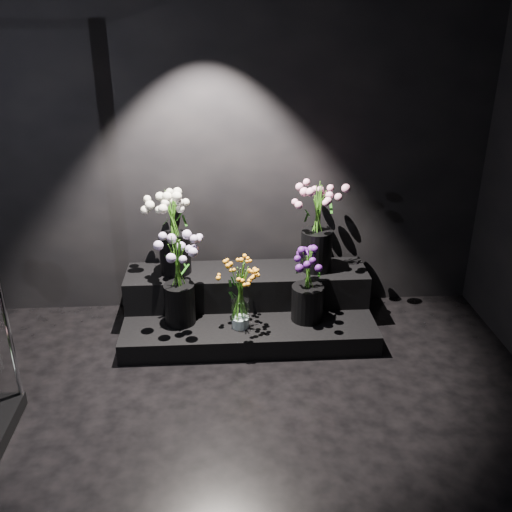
{
  "coord_description": "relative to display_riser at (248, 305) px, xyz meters",
  "views": [
    {
      "loc": [
        -0.12,
        -2.37,
        2.38
      ],
      "look_at": [
        0.11,
        1.2,
        0.79
      ],
      "focal_mm": 40.0,
      "sensor_mm": 36.0,
      "label": 1
    }
  ],
  "objects": [
    {
      "name": "floor",
      "position": [
        -0.07,
        -1.62,
        -0.18
      ],
      "size": [
        4.0,
        4.0,
        0.0
      ],
      "primitive_type": "plane",
      "color": "black",
      "rests_on": "ground"
    },
    {
      "name": "wall_back",
      "position": [
        -0.07,
        0.38,
        1.22
      ],
      "size": [
        4.0,
        0.0,
        4.0
      ],
      "primitive_type": "plane",
      "rotation": [
        1.57,
        0.0,
        0.0
      ],
      "color": "black",
      "rests_on": "floor"
    },
    {
      "name": "display_riser",
      "position": [
        0.0,
        0.0,
        0.0
      ],
      "size": [
        1.92,
        0.85,
        0.43
      ],
      "color": "black",
      "rests_on": "floor"
    },
    {
      "name": "bouquet_orange_bells",
      "position": [
        -0.07,
        -0.3,
        0.26
      ],
      "size": [
        0.29,
        0.29,
        0.55
      ],
      "rotation": [
        0.0,
        0.0,
        0.18
      ],
      "color": "white",
      "rests_on": "display_riser"
    },
    {
      "name": "bouquet_lilac",
      "position": [
        -0.52,
        -0.2,
        0.4
      ],
      "size": [
        0.47,
        0.47,
        0.7
      ],
      "rotation": [
        0.0,
        0.0,
        -0.25
      ],
      "color": "black",
      "rests_on": "display_riser"
    },
    {
      "name": "bouquet_purple",
      "position": [
        0.44,
        -0.21,
        0.3
      ],
      "size": [
        0.4,
        0.4,
        0.58
      ],
      "rotation": [
        0.0,
        0.0,
        0.35
      ],
      "color": "black",
      "rests_on": "display_riser"
    },
    {
      "name": "bouquet_cream_roses",
      "position": [
        -0.56,
        0.13,
        0.66
      ],
      "size": [
        0.51,
        0.51,
        0.68
      ],
      "rotation": [
        0.0,
        0.0,
        0.32
      ],
      "color": "black",
      "rests_on": "display_riser"
    },
    {
      "name": "bouquet_pink_roses",
      "position": [
        0.55,
        0.12,
        0.66
      ],
      "size": [
        0.49,
        0.49,
        0.71
      ],
      "rotation": [
        0.0,
        0.0,
        0.41
      ],
      "color": "black",
      "rests_on": "display_riser"
    }
  ]
}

